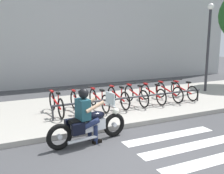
# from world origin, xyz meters

# --- Properties ---
(ground_plane) EXTENTS (48.00, 48.00, 0.00)m
(ground_plane) POSITION_xyz_m (0.00, 0.00, 0.00)
(ground_plane) COLOR #424244
(sidewalk) EXTENTS (24.00, 4.40, 0.15)m
(sidewalk) POSITION_xyz_m (0.00, 4.02, 0.07)
(sidewalk) COLOR #A8A399
(sidewalk) RESTS_ON ground
(crosswalk_stripe_1) EXTENTS (2.80, 0.40, 0.01)m
(crosswalk_stripe_1) POSITION_xyz_m (1.40, -0.80, 0.00)
(crosswalk_stripe_1) COLOR white
(crosswalk_stripe_1) RESTS_ON ground
(crosswalk_stripe_2) EXTENTS (2.80, 0.40, 0.01)m
(crosswalk_stripe_2) POSITION_xyz_m (1.40, 0.00, 0.00)
(crosswalk_stripe_2) COLOR white
(crosswalk_stripe_2) RESTS_ON ground
(crosswalk_stripe_3) EXTENTS (2.80, 0.40, 0.01)m
(crosswalk_stripe_3) POSITION_xyz_m (1.40, 0.80, 0.00)
(crosswalk_stripe_3) COLOR white
(crosswalk_stripe_3) RESTS_ON ground
(motorcycle) EXTENTS (2.24, 0.76, 1.25)m
(motorcycle) POSITION_xyz_m (-0.77, 1.33, 0.47)
(motorcycle) COLOR black
(motorcycle) RESTS_ON ground
(rider) EXTENTS (0.68, 0.60, 1.45)m
(rider) POSITION_xyz_m (-0.84, 1.32, 0.83)
(rider) COLOR #1E4C59
(rider) RESTS_ON ground
(bicycle_0) EXTENTS (0.48, 1.73, 0.80)m
(bicycle_0) POSITION_xyz_m (-1.05, 3.64, 0.51)
(bicycle_0) COLOR black
(bicycle_0) RESTS_ON sidewalk
(bicycle_1) EXTENTS (0.48, 1.61, 0.76)m
(bicycle_1) POSITION_xyz_m (-0.30, 3.64, 0.50)
(bicycle_1) COLOR black
(bicycle_1) RESTS_ON sidewalk
(bicycle_2) EXTENTS (0.48, 1.71, 0.76)m
(bicycle_2) POSITION_xyz_m (0.46, 3.64, 0.50)
(bicycle_2) COLOR black
(bicycle_2) RESTS_ON sidewalk
(bicycle_3) EXTENTS (0.48, 1.69, 0.80)m
(bicycle_3) POSITION_xyz_m (1.22, 3.64, 0.51)
(bicycle_3) COLOR black
(bicycle_3) RESTS_ON sidewalk
(bicycle_4) EXTENTS (0.48, 1.69, 0.79)m
(bicycle_4) POSITION_xyz_m (1.97, 3.64, 0.51)
(bicycle_4) COLOR black
(bicycle_4) RESTS_ON sidewalk
(bicycle_5) EXTENTS (0.48, 1.68, 0.76)m
(bicycle_5) POSITION_xyz_m (2.73, 3.64, 0.50)
(bicycle_5) COLOR black
(bicycle_5) RESTS_ON sidewalk
(bicycle_6) EXTENTS (0.48, 1.72, 0.78)m
(bicycle_6) POSITION_xyz_m (3.49, 3.64, 0.51)
(bicycle_6) COLOR black
(bicycle_6) RESTS_ON sidewalk
(bicycle_7) EXTENTS (0.48, 1.62, 0.75)m
(bicycle_7) POSITION_xyz_m (4.24, 3.64, 0.49)
(bicycle_7) COLOR black
(bicycle_7) RESTS_ON sidewalk
(bike_rack) EXTENTS (5.89, 0.07, 0.49)m
(bike_rack) POSITION_xyz_m (1.60, 3.08, 0.58)
(bike_rack) COLOR #333338
(bike_rack) RESTS_ON sidewalk
(street_lamp) EXTENTS (0.28, 0.28, 4.11)m
(street_lamp) POSITION_xyz_m (6.19, 4.42, 2.51)
(street_lamp) COLOR #2D2D33
(street_lamp) RESTS_ON ground
(building_backdrop) EXTENTS (24.00, 1.20, 8.81)m
(building_backdrop) POSITION_xyz_m (0.00, 9.72, 4.41)
(building_backdrop) COLOR #B0B0B0
(building_backdrop) RESTS_ON ground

